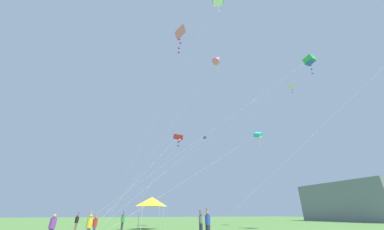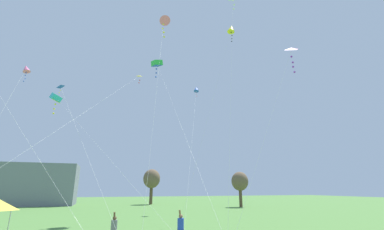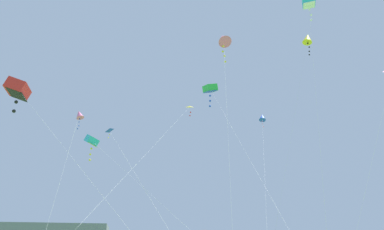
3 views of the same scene
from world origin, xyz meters
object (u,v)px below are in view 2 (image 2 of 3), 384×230
at_px(kite_pink_delta_5, 291,51).
at_px(kite_pink_diamond_6, 164,18).
at_px(person_grey_shirt, 114,228).
at_px(kite_yellow_diamond_4, 231,29).
at_px(kite_blue_diamond_1, 196,89).
at_px(person_blue_shirt, 181,227).
at_px(kite_green_box_2, 157,64).
at_px(kite_cyan_box_8, 56,98).
at_px(kite_pink_diamond_0, 26,69).
at_px(kite_blue_delta_3, 62,90).
at_px(kite_yellow_delta_10, 139,77).

distance_m(kite_pink_delta_5, kite_pink_diamond_6, 11.97).
bearing_deg(person_grey_shirt, kite_pink_diamond_6, 140.97).
bearing_deg(kite_pink_diamond_6, kite_yellow_diamond_4, 26.53).
distance_m(kite_yellow_diamond_4, kite_pink_diamond_6, 11.32).
xyz_separation_m(kite_blue_diamond_1, kite_yellow_diamond_4, (-1.11, -16.28, 1.77)).
relative_size(person_grey_shirt, person_blue_shirt, 0.95).
bearing_deg(kite_green_box_2, kite_pink_diamond_6, -97.75).
distance_m(person_blue_shirt, kite_pink_delta_5, 14.24).
height_order(kite_yellow_diamond_4, kite_cyan_box_8, kite_yellow_diamond_4).
xyz_separation_m(person_grey_shirt, kite_cyan_box_8, (-7.19, 13.69, 12.87)).
distance_m(kite_green_box_2, kite_yellow_diamond_4, 11.59).
distance_m(kite_green_box_2, kite_pink_diamond_6, 13.51).
distance_m(kite_pink_delta_5, kite_cyan_box_8, 26.55).
distance_m(person_blue_shirt, kite_pink_diamond_0, 14.75).
relative_size(kite_blue_diamond_1, kite_cyan_box_8, 1.01).
height_order(kite_blue_diamond_1, kite_blue_delta_3, kite_blue_diamond_1).
distance_m(kite_cyan_box_8, kite_yellow_delta_10, 10.17).
relative_size(person_grey_shirt, kite_yellow_diamond_4, 0.08).
xyz_separation_m(person_blue_shirt, kite_blue_diamond_1, (9.44, 23.39, 19.81)).
bearing_deg(kite_yellow_diamond_4, kite_pink_delta_5, -98.42).
bearing_deg(kite_pink_delta_5, kite_pink_diamond_6, 137.56).
bearing_deg(kite_pink_diamond_6, kite_blue_delta_3, 172.30).
height_order(kite_green_box_2, kite_pink_diamond_6, kite_green_box_2).
distance_m(kite_green_box_2, kite_pink_delta_5, 22.58).
relative_size(kite_blue_diamond_1, kite_pink_delta_5, 1.83).
bearing_deg(kite_pink_diamond_0, kite_blue_delta_3, 56.38).
bearing_deg(kite_green_box_2, kite_pink_diamond_0, -127.32).
height_order(kite_pink_diamond_0, kite_pink_delta_5, kite_pink_delta_5).
bearing_deg(kite_cyan_box_8, kite_blue_delta_3, -77.55).
bearing_deg(kite_yellow_diamond_4, person_grey_shirt, -154.52).
height_order(person_blue_shirt, kite_pink_diamond_6, kite_pink_diamond_6).
distance_m(person_blue_shirt, kite_yellow_diamond_4, 24.21).
distance_m(person_grey_shirt, kite_pink_diamond_0, 12.09).
xyz_separation_m(kite_pink_delta_5, kite_yellow_delta_10, (-8.56, 18.43, 4.79)).
xyz_separation_m(kite_yellow_diamond_4, kite_pink_delta_5, (-1.74, -11.78, -9.86)).
bearing_deg(kite_yellow_delta_10, kite_pink_delta_5, -65.09).
bearing_deg(person_grey_shirt, kite_yellow_diamond_4, 144.32).
relative_size(kite_cyan_box_8, kite_yellow_delta_10, 0.98).
bearing_deg(kite_yellow_delta_10, kite_pink_diamond_6, -85.77).
bearing_deg(kite_yellow_diamond_4, kite_cyan_box_8, 158.62).
height_order(kite_green_box_2, kite_pink_delta_5, kite_green_box_2).
distance_m(kite_blue_delta_3, kite_pink_diamond_6, 10.93).
bearing_deg(kite_blue_delta_3, kite_yellow_diamond_4, 12.07).
bearing_deg(kite_pink_diamond_0, kite_green_box_2, 52.68).
xyz_separation_m(kite_pink_delta_5, kite_cyan_box_8, (-17.98, 19.50, 1.09)).
distance_m(kite_pink_diamond_0, kite_pink_diamond_6, 12.21).
distance_m(person_grey_shirt, kite_pink_delta_5, 17.00).
relative_size(person_grey_shirt, kite_pink_diamond_6, 0.10).
distance_m(kite_blue_diamond_1, kite_pink_diamond_6, 23.63).
bearing_deg(person_blue_shirt, kite_pink_diamond_0, 19.36).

